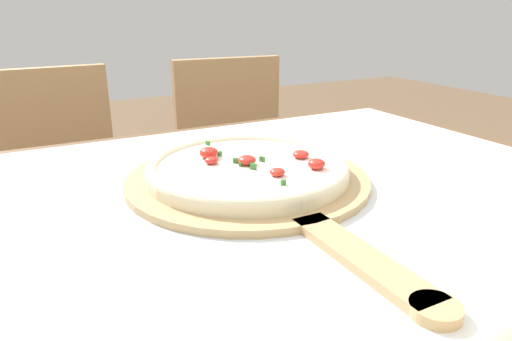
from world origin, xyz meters
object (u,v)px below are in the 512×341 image
Objects in this scene: pizza at (248,168)px; chair_left at (59,200)px; pizza_peel at (254,183)px; chair_right at (238,170)px.

pizza is 0.37× the size of chair_left.
chair_right is at bearing 66.43° from pizza_peel.
chair_left is at bearing -176.16° from chair_right.
pizza_peel is 0.84m from chair_left.
chair_right is (0.33, 0.73, -0.29)m from pizza.
chair_left is 1.00× the size of chair_right.
pizza_peel is at bearing -74.40° from chair_left.
chair_left is (-0.25, 0.73, -0.29)m from pizza.
chair_right is (0.58, -0.00, 0.00)m from chair_left.
chair_left is at bearing 108.68° from pizza_peel.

